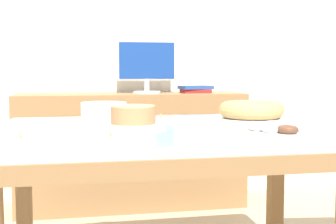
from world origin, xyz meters
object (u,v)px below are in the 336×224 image
(computer_monitor, at_px, (147,67))
(cake_golden_bundt, at_px, (251,111))
(plate_stack, at_px, (104,111))
(tealight_left_edge, at_px, (161,119))
(tealight_centre, at_px, (111,138))
(cake_chocolate_round, at_px, (133,117))
(tealight_right_edge, at_px, (21,140))
(pastry_platter, at_px, (280,130))
(book_stack, at_px, (196,89))

(computer_monitor, relative_size, cake_golden_bundt, 1.45)
(plate_stack, distance_m, tealight_left_edge, 0.27)
(computer_monitor, height_order, tealight_left_edge, computer_monitor)
(tealight_centre, bearing_deg, tealight_left_edge, 64.51)
(plate_stack, height_order, tealight_left_edge, plate_stack)
(cake_chocolate_round, relative_size, tealight_right_edge, 6.74)
(pastry_platter, relative_size, plate_stack, 1.48)
(pastry_platter, height_order, tealight_right_edge, pastry_platter)
(cake_chocolate_round, distance_m, plate_stack, 0.30)
(computer_monitor, distance_m, cake_chocolate_round, 1.51)
(cake_chocolate_round, relative_size, pastry_platter, 0.87)
(cake_golden_bundt, relative_size, plate_stack, 1.39)
(computer_monitor, relative_size, tealight_right_edge, 10.60)
(tealight_centre, bearing_deg, cake_chocolate_round, 72.71)
(cake_golden_bundt, relative_size, tealight_right_edge, 7.32)
(computer_monitor, bearing_deg, cake_golden_bundt, -78.65)
(pastry_platter, relative_size, tealight_right_edge, 7.76)
(computer_monitor, relative_size, plate_stack, 2.02)
(cake_chocolate_round, xyz_separation_m, tealight_right_edge, (-0.40, -0.37, -0.03))
(book_stack, bearing_deg, pastry_platter, -94.93)
(plate_stack, bearing_deg, tealight_centre, -91.63)
(tealight_left_edge, bearing_deg, computer_monitor, 84.11)
(pastry_platter, distance_m, tealight_centre, 0.61)
(plate_stack, distance_m, tealight_right_edge, 0.72)
(cake_golden_bundt, bearing_deg, pastry_platter, -98.11)
(computer_monitor, relative_size, tealight_centre, 10.60)
(pastry_platter, bearing_deg, plate_stack, 133.67)
(cake_golden_bundt, xyz_separation_m, tealight_centre, (-0.67, -0.50, -0.03))
(computer_monitor, bearing_deg, tealight_left_edge, -95.89)
(book_stack, relative_size, tealight_right_edge, 6.18)
(cake_chocolate_round, height_order, tealight_centre, cake_chocolate_round)
(book_stack, relative_size, plate_stack, 1.18)
(pastry_platter, distance_m, plate_stack, 0.85)
(cake_golden_bundt, distance_m, tealight_left_edge, 0.41)
(book_stack, xyz_separation_m, plate_stack, (-0.74, -1.18, -0.05))
(cake_golden_bundt, height_order, plate_stack, cake_golden_bundt)
(tealight_right_edge, bearing_deg, pastry_platter, 2.52)
(cake_golden_bundt, distance_m, tealight_right_edge, 1.07)
(cake_chocolate_round, distance_m, cake_golden_bundt, 0.56)
(cake_chocolate_round, bearing_deg, cake_golden_bundt, 11.72)
(book_stack, height_order, plate_stack, book_stack)
(plate_stack, relative_size, tealight_centre, 5.25)
(book_stack, xyz_separation_m, pastry_platter, (-0.16, -1.80, -0.07))
(tealight_centre, distance_m, tealight_left_edge, 0.62)
(computer_monitor, bearing_deg, cake_chocolate_round, -100.76)
(tealight_right_edge, xyz_separation_m, tealight_left_edge, (0.54, 0.54, 0.00))
(computer_monitor, relative_size, pastry_platter, 1.37)
(tealight_centre, height_order, tealight_left_edge, same)
(computer_monitor, xyz_separation_m, tealight_left_edge, (-0.13, -1.30, -0.24))
(cake_golden_bundt, bearing_deg, tealight_left_edge, 172.08)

